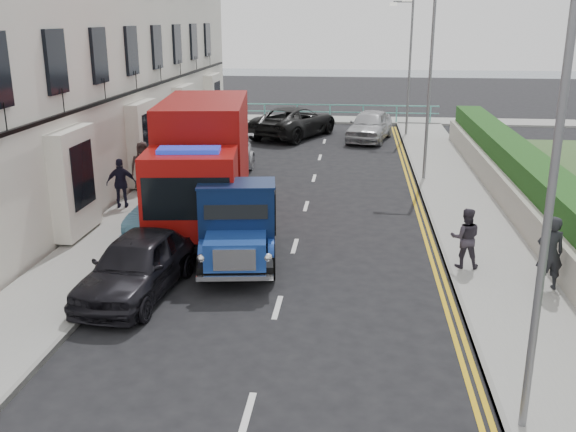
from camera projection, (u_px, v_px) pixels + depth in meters
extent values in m
plane|color=black|center=(265.00, 352.00, 12.27)|extent=(120.00, 120.00, 0.00)
cube|color=gray|center=(148.00, 208.00, 21.32)|extent=(2.40, 38.00, 0.12)
cube|color=gray|center=(471.00, 218.00, 20.26)|extent=(2.60, 38.00, 0.12)
cube|color=gray|center=(330.00, 120.00, 39.79)|extent=(30.00, 2.50, 0.12)
plane|color=slate|center=(343.00, 77.00, 69.25)|extent=(120.00, 120.00, 0.00)
cube|color=black|center=(146.00, 88.00, 24.19)|extent=(0.12, 28.00, 0.10)
cube|color=#B2AD9E|center=(514.00, 205.00, 19.98)|extent=(0.30, 28.00, 1.00)
cube|color=#224616|center=(539.00, 193.00, 19.79)|extent=(1.20, 28.00, 1.70)
cube|color=#59B2A5|center=(330.00, 105.00, 38.73)|extent=(13.00, 0.08, 0.06)
cube|color=#59B2A5|center=(330.00, 112.00, 38.86)|extent=(13.00, 0.06, 0.05)
cylinder|color=slate|center=(548.00, 216.00, 8.90)|extent=(0.12, 0.12, 7.00)
cylinder|color=slate|center=(429.00, 91.00, 24.09)|extent=(0.12, 0.12, 7.00)
cylinder|color=slate|center=(409.00, 70.00, 33.59)|extent=(0.12, 0.12, 7.00)
cube|color=slate|center=(403.00, 2.00, 32.63)|extent=(1.00, 0.08, 0.08)
cube|color=beige|center=(393.00, 4.00, 32.72)|extent=(0.35, 0.18, 0.18)
cylinder|color=black|center=(203.00, 263.00, 15.56)|extent=(0.36, 0.91, 0.89)
cylinder|color=black|center=(270.00, 262.00, 15.61)|extent=(0.36, 0.91, 0.89)
cylinder|color=black|center=(212.00, 229.00, 18.02)|extent=(0.36, 0.91, 0.89)
cylinder|color=black|center=(270.00, 228.00, 18.07)|extent=(0.36, 0.91, 0.89)
cube|color=black|center=(239.00, 240.00, 16.78)|extent=(2.34, 4.63, 0.17)
cube|color=#1C3F97|center=(236.00, 250.00, 15.05)|extent=(1.58, 1.38, 0.66)
cube|color=silver|center=(234.00, 260.00, 14.46)|extent=(0.97, 0.21, 0.51)
cube|color=#0C1C44|center=(237.00, 216.00, 15.91)|extent=(1.98, 1.35, 1.61)
cube|color=black|center=(241.00, 219.00, 17.77)|extent=(2.27, 2.82, 0.11)
cylinder|color=black|center=(154.00, 238.00, 16.99)|extent=(0.45, 1.11, 1.08)
cylinder|color=black|center=(232.00, 238.00, 17.02)|extent=(0.45, 1.11, 1.08)
cylinder|color=black|center=(172.00, 206.00, 19.90)|extent=(0.45, 1.11, 1.08)
cylinder|color=black|center=(238.00, 205.00, 19.94)|extent=(0.45, 1.11, 1.08)
cylinder|color=black|center=(182.00, 188.00, 21.97)|extent=(0.45, 1.11, 1.08)
cylinder|color=black|center=(242.00, 188.00, 22.01)|extent=(0.45, 1.11, 1.08)
cube|color=black|center=(203.00, 204.00, 19.39)|extent=(3.10, 7.12, 0.25)
cube|color=#960D0A|center=(191.00, 193.00, 16.64)|extent=(2.58, 2.15, 2.17)
cube|color=black|center=(186.00, 199.00, 15.75)|extent=(2.16, 0.35, 1.08)
cube|color=maroon|center=(205.00, 147.00, 19.97)|extent=(3.08, 5.39, 2.95)
imported|color=black|center=(137.00, 265.00, 14.69)|extent=(2.12, 4.36, 1.43)
imported|color=teal|center=(178.00, 207.00, 19.06)|extent=(2.07, 4.63, 1.48)
imported|color=silver|center=(223.00, 160.00, 25.45)|extent=(2.02, 4.96, 1.44)
imported|color=black|center=(294.00, 122.00, 34.21)|extent=(4.83, 6.41, 1.62)
imported|color=#ACADB1|center=(370.00, 125.00, 33.21)|extent=(2.77, 4.88, 1.57)
imported|color=black|center=(550.00, 253.00, 14.62)|extent=(0.68, 0.49, 1.75)
imported|color=#36303B|center=(465.00, 238.00, 15.95)|extent=(0.78, 0.63, 1.53)
imported|color=black|center=(121.00, 183.00, 21.01)|extent=(1.03, 0.63, 1.63)
imported|color=#382A28|center=(143.00, 166.00, 23.06)|extent=(1.05, 0.95, 1.80)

